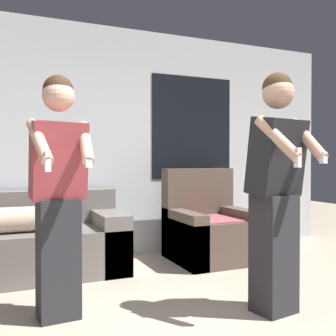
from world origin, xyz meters
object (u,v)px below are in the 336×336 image
at_px(armchair, 209,230).
at_px(person_left, 59,192).
at_px(couch, 18,245).
at_px(person_right, 276,188).

relative_size(armchair, person_left, 0.60).
bearing_deg(couch, person_left, -79.25).
distance_m(armchair, person_right, 1.71).
distance_m(couch, person_left, 1.35).
relative_size(couch, person_right, 1.15).
bearing_deg(armchair, couch, 175.98).
bearing_deg(person_left, person_right, -19.24).
relative_size(person_left, person_right, 0.98).
distance_m(couch, person_right, 2.50).
xyz_separation_m(couch, armchair, (2.03, -0.14, 0.02)).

